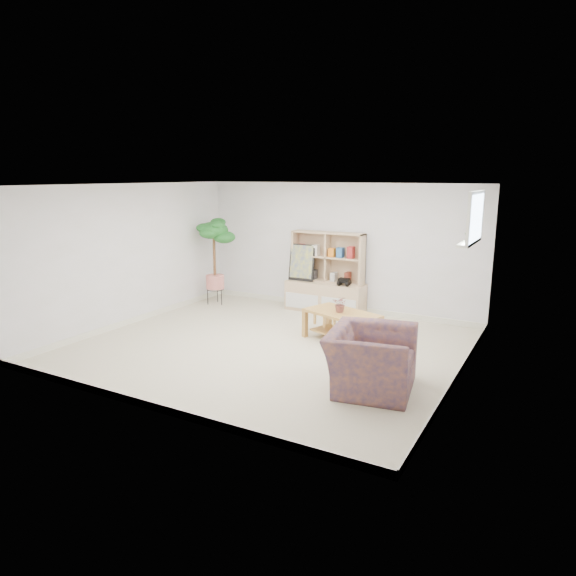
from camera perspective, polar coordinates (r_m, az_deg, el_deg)
The scene contains 14 objects.
floor at distance 7.83m, azimuth -1.99°, elevation -6.47°, with size 5.50×5.00×0.01m, color beige.
ceiling at distance 7.40m, azimuth -2.14°, elevation 11.39°, with size 5.50×5.00×0.01m, color white.
walls at distance 7.52m, azimuth -2.06°, elevation 2.21°, with size 5.51×5.01×2.40m.
baseboard at distance 7.81m, azimuth -2.00°, elevation -6.12°, with size 5.50×5.00×0.10m, color white, non-canonical shape.
window at distance 7.05m, azimuth 20.16°, elevation 7.33°, with size 0.10×0.98×0.68m, color #CADCFD, non-canonical shape.
window_sill at distance 7.09m, azimuth 19.49°, elevation 4.80°, with size 0.14×1.00×0.04m, color white.
storage_unit at distance 9.61m, azimuth 4.19°, elevation 1.73°, with size 1.50×0.51×1.50m, color tan, non-canonical shape.
poster at distance 9.73m, azimuth 1.55°, elevation 2.85°, with size 0.50×0.12×0.70m, color yellow, non-canonical shape.
toy_truck at distance 9.38m, azimuth 6.26°, elevation 0.73°, with size 0.29×0.20×0.15m, color black, non-canonical shape.
coffee_table at distance 8.02m, azimuth 5.98°, elevation -4.29°, with size 1.15×0.62×0.47m, color #B17E40, non-canonical shape.
table_plant at distance 7.92m, azimuth 5.87°, elevation -1.77°, with size 0.24×0.20×0.26m, color #2D693A.
floor_tree at distance 10.25m, azimuth -8.17°, elevation 2.90°, with size 0.63×0.63×1.71m, color #19661F, non-canonical shape.
armchair at distance 6.29m, azimuth 9.19°, elevation -7.41°, with size 1.13×0.98×0.84m, color navy.
sill_plant at distance 7.08m, azimuth 19.58°, elevation 5.89°, with size 0.13×0.10×0.23m, color #19661F.
Camera 1 is at (3.82, -6.34, 2.54)m, focal length 32.00 mm.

